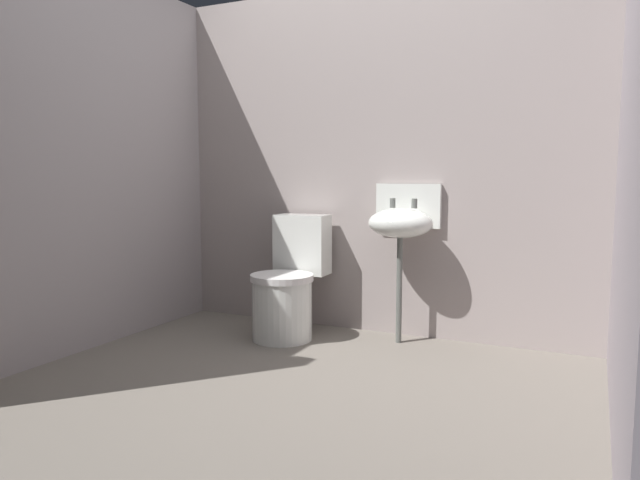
{
  "coord_description": "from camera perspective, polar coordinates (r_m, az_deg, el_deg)",
  "views": [
    {
      "loc": [
        1.32,
        -2.5,
        1.03
      ],
      "look_at": [
        0.0,
        0.28,
        0.7
      ],
      "focal_mm": 32.81,
      "sensor_mm": 36.0,
      "label": 1
    }
  ],
  "objects": [
    {
      "name": "wall_right",
      "position": [
        2.6,
        28.76,
        7.64
      ],
      "size": [
        0.1,
        2.46,
        2.27
      ],
      "primitive_type": "cube",
      "color": "gray",
      "rests_on": "ground"
    },
    {
      "name": "toilet_near_wall",
      "position": [
        3.8,
        -3.11,
        -4.63
      ],
      "size": [
        0.41,
        0.6,
        0.78
      ],
      "rotation": [
        0.0,
        0.0,
        3.17
      ],
      "color": "white",
      "rests_on": "ground"
    },
    {
      "name": "sink",
      "position": [
        3.64,
        7.96,
        1.74
      ],
      "size": [
        0.42,
        0.35,
        0.99
      ],
      "color": "#5F635E",
      "rests_on": "ground"
    },
    {
      "name": "wall_back",
      "position": [
        3.91,
        5.69,
        7.64
      ],
      "size": [
        3.22,
        0.1,
        2.27
      ],
      "primitive_type": "cube",
      "color": "#9D908D",
      "rests_on": "ground"
    },
    {
      "name": "ground_plane",
      "position": [
        3.02,
        -2.37,
        -14.64
      ],
      "size": [
        3.22,
        2.66,
        0.08
      ],
      "primitive_type": "cube",
      "color": "slate"
    },
    {
      "name": "wall_left",
      "position": [
        3.8,
        -21.75,
        7.27
      ],
      "size": [
        0.1,
        2.46,
        2.27
      ],
      "primitive_type": "cube",
      "color": "#9B9294",
      "rests_on": "ground"
    }
  ]
}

